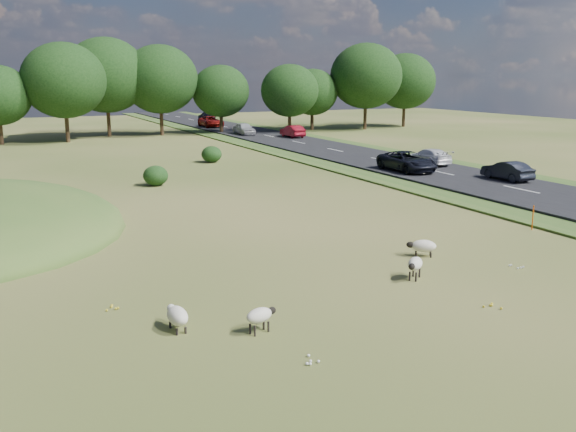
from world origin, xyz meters
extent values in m
plane|color=#365119|center=(0.00, 20.00, 0.00)|extent=(160.00, 160.00, 0.00)
cube|color=black|center=(20.00, 30.00, 0.12)|extent=(8.00, 150.00, 0.25)
cylinder|color=black|center=(-8.82, 53.43, 1.51)|extent=(0.44, 0.44, 3.02)
cylinder|color=black|center=(-2.08, 52.98, 1.95)|extent=(0.44, 0.44, 3.90)
ellipsoid|color=black|center=(-2.08, 52.98, 6.71)|extent=(9.09, 9.09, 8.18)
cylinder|color=black|center=(3.25, 57.90, 2.11)|extent=(0.44, 0.44, 4.22)
ellipsoid|color=black|center=(3.25, 57.90, 7.27)|extent=(9.85, 9.85, 8.86)
cylinder|color=black|center=(9.45, 56.94, 1.97)|extent=(0.44, 0.44, 3.94)
ellipsoid|color=black|center=(9.45, 56.94, 6.79)|extent=(9.20, 9.20, 8.28)
cylinder|color=black|center=(16.87, 56.01, 1.54)|extent=(0.44, 0.44, 3.09)
ellipsoid|color=black|center=(16.87, 56.01, 5.32)|extent=(7.20, 7.20, 6.48)
cylinder|color=black|center=(24.77, 52.46, 1.56)|extent=(0.44, 0.44, 3.12)
ellipsoid|color=black|center=(24.77, 52.46, 5.38)|extent=(7.29, 7.29, 6.56)
cylinder|color=black|center=(29.90, 56.26, 1.47)|extent=(0.44, 0.44, 2.93)
ellipsoid|color=black|center=(29.90, 56.26, 5.05)|extent=(6.84, 6.84, 6.16)
cylinder|color=black|center=(36.86, 53.95, 2.08)|extent=(0.44, 0.44, 4.16)
ellipsoid|color=black|center=(36.86, 53.95, 7.17)|extent=(9.71, 9.71, 8.74)
cylinder|color=black|center=(44.55, 55.89, 1.87)|extent=(0.44, 0.44, 3.74)
ellipsoid|color=black|center=(44.55, 55.89, 6.43)|extent=(8.72, 8.72, 7.84)
ellipsoid|color=black|center=(-0.11, 20.48, 0.68)|extent=(1.66, 1.66, 1.36)
ellipsoid|color=black|center=(7.00, 30.13, 0.70)|extent=(1.71, 1.71, 1.40)
cylinder|color=#D8590C|center=(13.20, 0.38, 0.60)|extent=(0.06, 0.06, 1.20)
ellipsoid|color=beige|center=(-5.51, -4.59, 0.46)|extent=(0.60, 1.05, 0.53)
ellipsoid|color=silver|center=(-5.54, -4.03, 0.49)|extent=(0.27, 0.35, 0.26)
cylinder|color=black|center=(-5.66, -4.29, 0.10)|extent=(0.07, 0.07, 0.19)
cylinder|color=black|center=(-5.40, -4.28, 0.10)|extent=(0.07, 0.07, 0.19)
cylinder|color=black|center=(-5.62, -4.89, 0.10)|extent=(0.07, 0.07, 0.19)
cylinder|color=black|center=(-5.37, -4.88, 0.10)|extent=(0.07, 0.07, 0.19)
ellipsoid|color=beige|center=(3.59, -3.49, 0.58)|extent=(1.03, 0.98, 0.48)
ellipsoid|color=black|center=(3.20, -3.82, 0.61)|extent=(0.38, 0.37, 0.24)
cylinder|color=black|center=(3.46, -3.76, 0.17)|extent=(0.07, 0.07, 0.34)
cylinder|color=black|center=(3.30, -3.58, 0.17)|extent=(0.07, 0.07, 0.34)
cylinder|color=black|center=(3.87, -3.41, 0.17)|extent=(0.07, 0.07, 0.34)
cylinder|color=black|center=(3.72, -3.23, 0.17)|extent=(0.07, 0.07, 0.34)
ellipsoid|color=beige|center=(-3.43, -5.73, 0.53)|extent=(0.95, 0.68, 0.44)
ellipsoid|color=black|center=(-2.99, -5.60, 0.56)|extent=(0.33, 0.28, 0.22)
cylinder|color=black|center=(-3.22, -5.56, 0.16)|extent=(0.06, 0.06, 0.31)
cylinder|color=black|center=(-3.16, -5.76, 0.16)|extent=(0.06, 0.06, 0.31)
cylinder|color=black|center=(-3.70, -5.70, 0.16)|extent=(0.06, 0.06, 0.31)
cylinder|color=black|center=(-3.64, -5.90, 0.16)|extent=(0.06, 0.06, 0.31)
ellipsoid|color=beige|center=(5.68, -1.20, 0.44)|extent=(1.12, 0.98, 0.51)
ellipsoid|color=black|center=(5.23, -0.90, 0.48)|extent=(0.40, 0.38, 0.26)
cylinder|color=black|center=(5.37, -1.14, 0.09)|extent=(0.07, 0.07, 0.19)
cylinder|color=black|center=(5.51, -0.93, 0.09)|extent=(0.07, 0.07, 0.19)
cylinder|color=black|center=(5.86, -1.46, 0.09)|extent=(0.07, 0.07, 0.19)
cylinder|color=black|center=(6.00, -1.25, 0.09)|extent=(0.07, 0.07, 0.19)
imported|color=white|center=(21.90, 19.95, 0.89)|extent=(1.78, 4.38, 1.27)
imported|color=silver|center=(18.10, 51.24, 0.97)|extent=(1.70, 4.22, 1.44)
imported|color=black|center=(21.90, 77.54, 0.91)|extent=(1.85, 4.56, 1.32)
imported|color=maroon|center=(21.90, 45.53, 0.94)|extent=(1.45, 4.17, 1.37)
imported|color=black|center=(21.90, 11.28, 0.89)|extent=(1.35, 3.88, 1.28)
imported|color=black|center=(18.10, 17.58, 0.98)|extent=(2.42, 5.25, 1.46)
imported|color=maroon|center=(18.10, 63.93, 0.99)|extent=(2.46, 5.34, 1.48)
camera|label=1|loc=(-9.96, -21.72, 7.23)|focal=40.00mm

